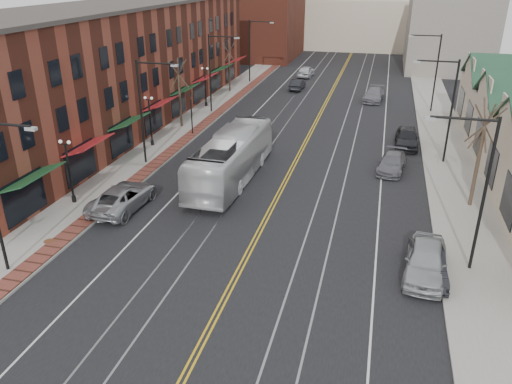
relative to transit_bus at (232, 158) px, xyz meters
The scene contains 31 objects.
ground 15.15m from the transit_bus, 75.04° to the right, with size 160.00×160.00×0.00m, color black.
sidewalk_left 9.92m from the transit_bus, 146.04° to the left, with size 4.00×120.00×0.15m, color gray.
sidewalk_right 16.88m from the transit_bus, 18.98° to the left, with size 4.00×120.00×0.15m, color gray.
building_left 19.95m from the transit_bus, 140.49° to the left, with size 10.00×50.00×11.00m, color maroon.
backdrop_left 57.02m from the transit_bus, 102.32° to the left, with size 14.00×18.00×14.00m, color maroon.
backdrop_mid 70.63m from the transit_bus, 86.84° to the left, with size 22.00×14.00×9.00m, color #C7B499.
backdrop_right 54.01m from the transit_bus, 69.48° to the left, with size 12.00×16.00×11.00m, color slate.
streetlight_l_1 8.01m from the transit_bus, 168.44° to the left, with size 3.33×0.25×8.00m.
streetlight_l_2 19.16m from the transit_bus, 112.30° to the left, with size 3.33×0.25×8.00m.
streetlight_l_3 34.38m from the transit_bus, 102.08° to the left, with size 3.33×0.25×8.00m.
streetlight_r_0 17.51m from the transit_bus, 29.75° to the right, with size 3.33×0.25×8.00m.
streetlight_r_1 17.01m from the transit_bus, 26.56° to the left, with size 3.33×0.25×8.00m.
streetlight_r_2 28.01m from the transit_bus, 57.53° to the left, with size 3.33×0.25×8.00m.
lamppost_l_1 11.06m from the transit_bus, 143.76° to the right, with size 0.84×0.28×4.27m.
lamppost_l_2 10.47m from the transit_bus, 148.49° to the left, with size 0.84×0.28×4.27m.
lamppost_l_3 21.41m from the transit_bus, 114.61° to the left, with size 0.84×0.28×4.27m.
tree_left_near 14.45m from the transit_bus, 126.92° to the left, with size 1.78×1.37×6.48m.
tree_left_far 28.83m from the transit_bus, 107.42° to the left, with size 1.66×1.28×6.02m.
tree_right_mid 16.52m from the transit_bus, ahead, with size 1.90×1.46×6.93m.
manhole_mid 13.75m from the transit_bus, 122.38° to the right, with size 0.60×0.60×0.02m, color #592D19.
manhole_far 9.94m from the transit_bus, 138.22° to the right, with size 0.60×0.60×0.02m, color #592D19.
traffic_signal 11.62m from the transit_bus, 125.36° to the left, with size 0.18×0.15×3.80m.
transit_bus is the anchor object (origin of this frame).
parked_suv 8.38m from the transit_bus, 130.59° to the right, with size 2.60×5.65×1.57m, color #9D9EA3.
parked_car_a 16.25m from the transit_bus, 36.25° to the right, with size 1.99×4.95×1.69m, color #A6A9AD.
parked_car_b 16.35m from the transit_bus, 36.12° to the right, with size 1.51×4.32×1.42m, color black.
parked_car_c 12.37m from the transit_bus, 22.55° to the left, with size 1.85×4.55×1.32m, color slate.
parked_car_d 16.69m from the transit_bus, 40.98° to the left, with size 1.95×4.86×1.65m, color black.
distant_car_left 30.71m from the transit_bus, 91.00° to the left, with size 1.41×4.06×1.34m, color black.
distant_car_right 28.62m from the transit_bus, 71.25° to the left, with size 2.08×5.11×1.48m, color slate.
distant_car_far 39.21m from the transit_bus, 91.13° to the left, with size 1.87×4.64×1.58m, color silver.
Camera 1 is at (6.23, -17.90, 14.25)m, focal length 35.00 mm.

